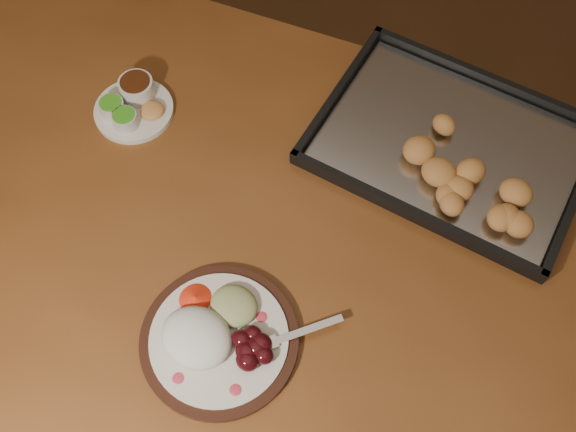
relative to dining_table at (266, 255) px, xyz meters
The scene contains 5 objects.
ground 0.66m from the dining_table, 162.99° to the left, with size 4.00×4.00×0.00m, color #59301E.
dining_table is the anchor object (origin of this frame).
dinner_plate 0.23m from the dining_table, 79.20° to the right, with size 0.27×0.25×0.06m.
condiment_saucer 0.37m from the dining_table, 165.58° to the left, with size 0.15×0.15×0.05m.
baking_tray 0.39m from the dining_table, 58.15° to the left, with size 0.47×0.35×0.05m.
Camera 1 is at (0.37, -0.42, 1.71)m, focal length 40.00 mm.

